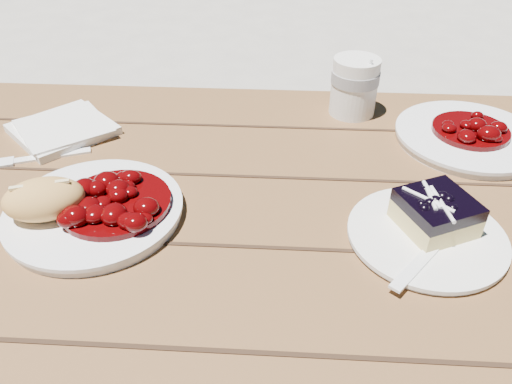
# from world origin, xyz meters

# --- Properties ---
(picnic_table) EXTENTS (2.00, 1.55, 0.75)m
(picnic_table) POSITION_xyz_m (0.00, -0.00, 0.59)
(picnic_table) COLOR brown
(picnic_table) RESTS_ON ground
(main_plate) EXTENTS (0.24, 0.24, 0.02)m
(main_plate) POSITION_xyz_m (-0.19, -0.03, 0.76)
(main_plate) COLOR white
(main_plate) RESTS_ON picnic_table
(goulash_stew) EXTENTS (0.15, 0.15, 0.04)m
(goulash_stew) POSITION_xyz_m (-0.16, -0.03, 0.79)
(goulash_stew) COLOR #4A0203
(goulash_stew) RESTS_ON main_plate
(bread_roll) EXTENTS (0.12, 0.10, 0.05)m
(bread_roll) POSITION_xyz_m (-0.24, -0.05, 0.79)
(bread_roll) COLOR tan
(bread_roll) RESTS_ON main_plate
(dessert_plate) EXTENTS (0.20, 0.20, 0.01)m
(dessert_plate) POSITION_xyz_m (0.26, -0.05, 0.76)
(dessert_plate) COLOR white
(dessert_plate) RESTS_ON picnic_table
(blueberry_cake) EXTENTS (0.11, 0.11, 0.05)m
(blueberry_cake) POSITION_xyz_m (0.27, -0.04, 0.78)
(blueberry_cake) COLOR #E5CF7D
(blueberry_cake) RESTS_ON dessert_plate
(fork_dessert) EXTENTS (0.12, 0.14, 0.00)m
(fork_dessert) POSITION_xyz_m (0.24, -0.11, 0.76)
(fork_dessert) COLOR white
(fork_dessert) RESTS_ON dessert_plate
(coffee_cup) EXTENTS (0.08, 0.08, 0.11)m
(coffee_cup) POSITION_xyz_m (0.20, 0.31, 0.80)
(coffee_cup) COLOR white
(coffee_cup) RESTS_ON picnic_table
(napkin_stack) EXTENTS (0.21, 0.21, 0.01)m
(napkin_stack) POSITION_xyz_m (-0.32, 0.20, 0.76)
(napkin_stack) COLOR white
(napkin_stack) RESTS_ON picnic_table
(fork_table) EXTENTS (0.16, 0.08, 0.00)m
(fork_table) POSITION_xyz_m (-0.31, 0.12, 0.75)
(fork_table) COLOR white
(fork_table) RESTS_ON picnic_table
(second_plate) EXTENTS (0.24, 0.24, 0.02)m
(second_plate) POSITION_xyz_m (0.39, 0.21, 0.76)
(second_plate) COLOR white
(second_plate) RESTS_ON picnic_table
(second_stew) EXTENTS (0.13, 0.13, 0.04)m
(second_stew) POSITION_xyz_m (0.39, 0.21, 0.79)
(second_stew) COLOR #4A0203
(second_stew) RESTS_ON second_plate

